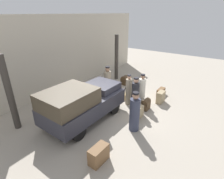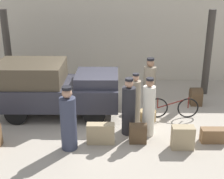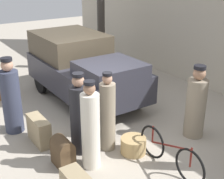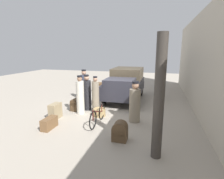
{
  "view_description": "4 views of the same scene",
  "coord_description": "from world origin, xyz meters",
  "px_view_note": "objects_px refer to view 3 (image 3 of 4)",
  "views": [
    {
      "loc": [
        -6.42,
        -4.6,
        4.58
      ],
      "look_at": [
        0.2,
        0.2,
        0.95
      ],
      "focal_mm": 28.0,
      "sensor_mm": 36.0,
      "label": 1
    },
    {
      "loc": [
        0.29,
        -9.02,
        4.37
      ],
      "look_at": [
        0.2,
        0.2,
        0.95
      ],
      "focal_mm": 50.0,
      "sensor_mm": 36.0,
      "label": 2
    },
    {
      "loc": [
        5.59,
        -3.45,
        3.58
      ],
      "look_at": [
        0.2,
        0.2,
        0.95
      ],
      "focal_mm": 50.0,
      "sensor_mm": 36.0,
      "label": 3
    },
    {
      "loc": [
        8.1,
        2.38,
        2.76
      ],
      "look_at": [
        0.2,
        0.2,
        0.95
      ],
      "focal_mm": 28.0,
      "sensor_mm": 36.0,
      "label": 4
    }
  ],
  "objects_px": {
    "conductor_in_dark_uniform": "(107,115)",
    "truck": "(82,66)",
    "bicycle": "(170,153)",
    "trunk_barrel_dark": "(63,151)",
    "porter_carrying_trunk": "(80,117)",
    "suitcase_black_upright": "(39,131)",
    "wicker_basket": "(133,145)",
    "porter_standing_middle": "(196,105)",
    "porter_with_bicycle": "(91,129)",
    "porter_lifting_near_truck": "(11,99)"
  },
  "relations": [
    {
      "from": "wicker_basket",
      "to": "porter_carrying_trunk",
      "type": "xyz_separation_m",
      "value": [
        -0.66,
        -0.85,
        0.61
      ]
    },
    {
      "from": "conductor_in_dark_uniform",
      "to": "porter_lifting_near_truck",
      "type": "bearing_deg",
      "value": -142.93
    },
    {
      "from": "porter_standing_middle",
      "to": "trunk_barrel_dark",
      "type": "distance_m",
      "value": 3.0
    },
    {
      "from": "porter_lifting_near_truck",
      "to": "truck",
      "type": "bearing_deg",
      "value": 109.44
    },
    {
      "from": "bicycle",
      "to": "wicker_basket",
      "type": "relative_size",
      "value": 3.2
    },
    {
      "from": "conductor_in_dark_uniform",
      "to": "truck",
      "type": "bearing_deg",
      "value": 161.66
    },
    {
      "from": "bicycle",
      "to": "porter_with_bicycle",
      "type": "distance_m",
      "value": 1.53
    },
    {
      "from": "wicker_basket",
      "to": "suitcase_black_upright",
      "type": "distance_m",
      "value": 2.03
    },
    {
      "from": "trunk_barrel_dark",
      "to": "truck",
      "type": "bearing_deg",
      "value": 144.25
    },
    {
      "from": "bicycle",
      "to": "porter_standing_middle",
      "type": "height_order",
      "value": "porter_standing_middle"
    },
    {
      "from": "bicycle",
      "to": "truck",
      "type": "bearing_deg",
      "value": 175.38
    },
    {
      "from": "suitcase_black_upright",
      "to": "trunk_barrel_dark",
      "type": "relative_size",
      "value": 1.31
    },
    {
      "from": "bicycle",
      "to": "porter_carrying_trunk",
      "type": "relative_size",
      "value": 0.98
    },
    {
      "from": "conductor_in_dark_uniform",
      "to": "porter_standing_middle",
      "type": "height_order",
      "value": "conductor_in_dark_uniform"
    },
    {
      "from": "trunk_barrel_dark",
      "to": "porter_standing_middle",
      "type": "bearing_deg",
      "value": 78.26
    },
    {
      "from": "bicycle",
      "to": "porter_lifting_near_truck",
      "type": "relative_size",
      "value": 0.95
    },
    {
      "from": "truck",
      "to": "porter_carrying_trunk",
      "type": "distance_m",
      "value": 2.76
    },
    {
      "from": "porter_with_bicycle",
      "to": "trunk_barrel_dark",
      "type": "height_order",
      "value": "porter_with_bicycle"
    },
    {
      "from": "suitcase_black_upright",
      "to": "trunk_barrel_dark",
      "type": "height_order",
      "value": "same"
    },
    {
      "from": "wicker_basket",
      "to": "porter_carrying_trunk",
      "type": "relative_size",
      "value": 0.31
    },
    {
      "from": "truck",
      "to": "porter_with_bicycle",
      "type": "distance_m",
      "value": 3.29
    },
    {
      "from": "truck",
      "to": "conductor_in_dark_uniform",
      "type": "height_order",
      "value": "truck"
    },
    {
      "from": "conductor_in_dark_uniform",
      "to": "porter_carrying_trunk",
      "type": "distance_m",
      "value": 0.56
    },
    {
      "from": "porter_with_bicycle",
      "to": "trunk_barrel_dark",
      "type": "xyz_separation_m",
      "value": [
        -0.32,
        -0.43,
        -0.49
      ]
    },
    {
      "from": "suitcase_black_upright",
      "to": "trunk_barrel_dark",
      "type": "bearing_deg",
      "value": 3.72
    },
    {
      "from": "trunk_barrel_dark",
      "to": "porter_lifting_near_truck",
      "type": "bearing_deg",
      "value": -169.51
    },
    {
      "from": "porter_carrying_trunk",
      "to": "suitcase_black_upright",
      "type": "relative_size",
      "value": 2.24
    },
    {
      "from": "wicker_basket",
      "to": "porter_lifting_near_truck",
      "type": "distance_m",
      "value": 2.89
    },
    {
      "from": "porter_with_bicycle",
      "to": "truck",
      "type": "bearing_deg",
      "value": 153.67
    },
    {
      "from": "bicycle",
      "to": "trunk_barrel_dark",
      "type": "xyz_separation_m",
      "value": [
        -1.22,
        -1.58,
        -0.05
      ]
    },
    {
      "from": "bicycle",
      "to": "wicker_basket",
      "type": "xyz_separation_m",
      "value": [
        -0.81,
        -0.22,
        -0.18
      ]
    },
    {
      "from": "conductor_in_dark_uniform",
      "to": "trunk_barrel_dark",
      "type": "bearing_deg",
      "value": -88.52
    },
    {
      "from": "porter_lifting_near_truck",
      "to": "trunk_barrel_dark",
      "type": "relative_size",
      "value": 3.02
    },
    {
      "from": "trunk_barrel_dark",
      "to": "porter_carrying_trunk",
      "type": "bearing_deg",
      "value": 115.31
    },
    {
      "from": "truck",
      "to": "bicycle",
      "type": "height_order",
      "value": "truck"
    },
    {
      "from": "bicycle",
      "to": "trunk_barrel_dark",
      "type": "bearing_deg",
      "value": -127.81
    },
    {
      "from": "porter_standing_middle",
      "to": "trunk_barrel_dark",
      "type": "bearing_deg",
      "value": -101.74
    },
    {
      "from": "truck",
      "to": "bicycle",
      "type": "xyz_separation_m",
      "value": [
        3.85,
        -0.31,
        -0.61
      ]
    },
    {
      "from": "bicycle",
      "to": "porter_carrying_trunk",
      "type": "xyz_separation_m",
      "value": [
        -1.47,
        -1.07,
        0.42
      ]
    },
    {
      "from": "conductor_in_dark_uniform",
      "to": "trunk_barrel_dark",
      "type": "relative_size",
      "value": 2.88
    },
    {
      "from": "conductor_in_dark_uniform",
      "to": "porter_standing_middle",
      "type": "bearing_deg",
      "value": 71.45
    },
    {
      "from": "conductor_in_dark_uniform",
      "to": "trunk_barrel_dark",
      "type": "distance_m",
      "value": 1.13
    },
    {
      "from": "truck",
      "to": "wicker_basket",
      "type": "height_order",
      "value": "truck"
    },
    {
      "from": "porter_standing_middle",
      "to": "porter_lifting_near_truck",
      "type": "xyz_separation_m",
      "value": [
        -2.44,
        -3.25,
        0.06
      ]
    },
    {
      "from": "porter_lifting_near_truck",
      "to": "porter_carrying_trunk",
      "type": "bearing_deg",
      "value": 28.14
    },
    {
      "from": "porter_lifting_near_truck",
      "to": "suitcase_black_upright",
      "type": "xyz_separation_m",
      "value": [
        0.82,
        0.27,
        -0.5
      ]
    },
    {
      "from": "porter_with_bicycle",
      "to": "porter_lifting_near_truck",
      "type": "distance_m",
      "value": 2.29
    },
    {
      "from": "wicker_basket",
      "to": "bicycle",
      "type": "bearing_deg",
      "value": 14.89
    },
    {
      "from": "truck",
      "to": "bicycle",
      "type": "distance_m",
      "value": 3.91
    },
    {
      "from": "porter_with_bicycle",
      "to": "trunk_barrel_dark",
      "type": "relative_size",
      "value": 2.99
    }
  ]
}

